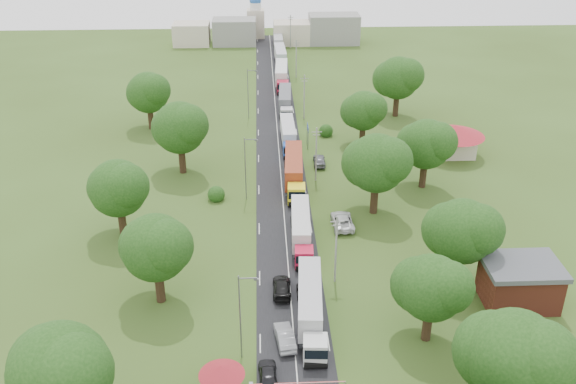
{
  "coord_description": "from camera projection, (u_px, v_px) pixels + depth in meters",
  "views": [
    {
      "loc": [
        -3.03,
        -71.01,
        44.88
      ],
      "look_at": [
        0.64,
        11.2,
        3.0
      ],
      "focal_mm": 40.0,
      "sensor_mm": 36.0,
      "label": 1
    }
  ],
  "objects": [
    {
      "name": "truck_7",
      "position": [
        278.0,
        43.0,
        174.48
      ],
      "size": [
        2.48,
        13.88,
        3.85
      ],
      "color": "#B6B6B6",
      "rests_on": "ground"
    },
    {
      "name": "info_sign",
      "position": [
        308.0,
        131.0,
        113.7
      ],
      "size": [
        0.12,
        3.1,
        4.1
      ],
      "color": "slate",
      "rests_on": "ground"
    },
    {
      "name": "guard_booth",
      "position": [
        222.0,
        376.0,
        60.17
      ],
      "size": [
        4.4,
        4.4,
        3.45
      ],
      "color": "beige",
      "rests_on": "ground"
    },
    {
      "name": "car_verge_far",
      "position": [
        319.0,
        160.0,
        107.59
      ],
      "size": [
        2.08,
        4.93,
        1.66
      ],
      "primitive_type": "imported",
      "rotation": [
        0.0,
        0.0,
        3.12
      ],
      "color": "slate",
      "rests_on": "ground"
    },
    {
      "name": "tree_3",
      "position": [
        462.0,
        231.0,
        74.23
      ],
      "size": [
        8.8,
        8.8,
        11.07
      ],
      "color": "#382616",
      "rests_on": "ground"
    },
    {
      "name": "tree_9",
      "position": [
        60.0,
        370.0,
        52.78
      ],
      "size": [
        9.6,
        9.6,
        12.05
      ],
      "color": "#382616",
      "rests_on": "ground"
    },
    {
      "name": "road",
      "position": [
        282.0,
        184.0,
        101.5
      ],
      "size": [
        8.0,
        200.0,
        0.04
      ],
      "primitive_type": "cube",
      "color": "black",
      "rests_on": "ground"
    },
    {
      "name": "tree_7",
      "position": [
        398.0,
        78.0,
        125.76
      ],
      "size": [
        9.6,
        9.6,
        12.05
      ],
      "color": "#382616",
      "rests_on": "ground"
    },
    {
      "name": "house_cream",
      "position": [
        454.0,
        136.0,
        109.95
      ],
      "size": [
        10.08,
        10.08,
        5.8
      ],
      "color": "beige",
      "rests_on": "ground"
    },
    {
      "name": "tree_2",
      "position": [
        431.0,
        287.0,
        65.36
      ],
      "size": [
        8.0,
        8.0,
        10.1
      ],
      "color": "#382616",
      "rests_on": "ground"
    },
    {
      "name": "car_lane_rear",
      "position": [
        282.0,
        287.0,
        75.27
      ],
      "size": [
        2.23,
        5.3,
        1.53
      ],
      "primitive_type": "imported",
      "rotation": [
        0.0,
        0.0,
        3.12
      ],
      "color": "black",
      "rests_on": "ground"
    },
    {
      "name": "truck_2",
      "position": [
        294.0,
        171.0,
        100.44
      ],
      "size": [
        3.33,
        15.74,
        4.35
      ],
      "color": "yellow",
      "rests_on": "ground"
    },
    {
      "name": "church",
      "position": [
        256.0,
        19.0,
        186.15
      ],
      "size": [
        5.0,
        5.0,
        12.3
      ],
      "color": "beige",
      "rests_on": "ground"
    },
    {
      "name": "car_lane_front",
      "position": [
        268.0,
        374.0,
        62.34
      ],
      "size": [
        1.97,
        4.55,
        1.53
      ],
      "primitive_type": "imported",
      "rotation": [
        0.0,
        0.0,
        3.18
      ],
      "color": "black",
      "rests_on": "ground"
    },
    {
      "name": "tree_12",
      "position": [
        180.0,
        127.0,
        101.91
      ],
      "size": [
        9.6,
        9.6,
        12.05
      ],
      "color": "#382616",
      "rests_on": "ground"
    },
    {
      "name": "pole_5",
      "position": [
        290.0,
        31.0,
        175.28
      ],
      "size": [
        1.6,
        0.24,
        9.0
      ],
      "color": "gray",
      "rests_on": "ground"
    },
    {
      "name": "pole_3",
      "position": [
        304.0,
        96.0,
        125.42
      ],
      "size": [
        1.6,
        0.24,
        9.0
      ],
      "color": "gray",
      "rests_on": "ground"
    },
    {
      "name": "pole_2",
      "position": [
        316.0,
        154.0,
        100.49
      ],
      "size": [
        1.6,
        0.24,
        9.0
      ],
      "color": "gray",
      "rests_on": "ground"
    },
    {
      "name": "tree_11",
      "position": [
        118.0,
        188.0,
        84.14
      ],
      "size": [
        8.8,
        8.8,
        11.07
      ],
      "color": "#382616",
      "rests_on": "ground"
    },
    {
      "name": "lamp_0",
      "position": [
        242.0,
        313.0,
        63.16
      ],
      "size": [
        2.03,
        0.22,
        10.0
      ],
      "color": "slate",
      "rests_on": "ground"
    },
    {
      "name": "truck_6",
      "position": [
        280.0,
        57.0,
        160.99
      ],
      "size": [
        2.85,
        14.77,
        4.09
      ],
      "color": "#266741",
      "rests_on": "ground"
    },
    {
      "name": "boom_barrier",
      "position": [
        284.0,
        384.0,
        60.98
      ],
      "size": [
        9.22,
        0.35,
        1.18
      ],
      "color": "slate",
      "rests_on": "ground"
    },
    {
      "name": "pole_1",
      "position": [
        336.0,
        248.0,
        75.56
      ],
      "size": [
        1.6,
        0.24,
        9.0
      ],
      "color": "gray",
      "rests_on": "ground"
    },
    {
      "name": "truck_0",
      "position": [
        310.0,
        306.0,
        69.73
      ],
      "size": [
        3.29,
        14.77,
        4.08
      ],
      "color": "silver",
      "rests_on": "ground"
    },
    {
      "name": "tree_4",
      "position": [
        376.0,
        163.0,
        89.71
      ],
      "size": [
        9.6,
        9.6,
        12.05
      ],
      "color": "#382616",
      "rests_on": "ground"
    },
    {
      "name": "tree_1",
      "position": [
        514.0,
        356.0,
        54.29
      ],
      "size": [
        9.6,
        9.6,
        12.05
      ],
      "color": "#382616",
      "rests_on": "ground"
    },
    {
      "name": "truck_5",
      "position": [
        282.0,
        75.0,
        146.3
      ],
      "size": [
        3.25,
        15.55,
        4.3
      ],
      "color": "#AB1A33",
      "rests_on": "ground"
    },
    {
      "name": "car_lane_mid",
      "position": [
        285.0,
        337.0,
        67.26
      ],
      "size": [
        2.37,
        5.15,
        1.63
      ],
      "primitive_type": "imported",
      "rotation": [
        0.0,
        0.0,
        3.27
      ],
      "color": "gray",
      "rests_on": "ground"
    },
    {
      "name": "tree_5",
      "position": [
        426.0,
        144.0,
        97.46
      ],
      "size": [
        8.8,
        8.8,
        11.07
      ],
      "color": "#382616",
      "rests_on": "ground"
    },
    {
      "name": "distant_town",
      "position": [
        273.0,
        31.0,
        180.08
      ],
      "size": [
        52.0,
        8.0,
        8.0
      ],
      "color": "gray",
      "rests_on": "ground"
    },
    {
      "name": "car_verge_near",
      "position": [
        342.0,
        221.0,
        89.21
      ],
      "size": [
        2.97,
        6.12,
        1.68
      ],
      "primitive_type": "imported",
      "rotation": [
        0.0,
        0.0,
        3.17
      ],
      "color": "silver",
      "rests_on": "ground"
    },
    {
      "name": "truck_3",
      "position": [
        288.0,
        134.0,
        114.85
      ],
      "size": [
        2.47,
        13.54,
        3.75
      ],
      "color": "#1C49AC",
      "rests_on": "ground"
    },
    {
      "name": "ground",
      "position": [
        287.0,
        251.0,
        83.7
      ],
      "size": [
        260.0,
        260.0,
        0.0
      ],
      "primitive_type": "plane",
      "color": "#324717",
      "rests_on": "ground"
    },
    {
      "name": "tree_13",
      "position": [
        148.0,
        92.0,
        119.67
      ],
      "size": [
        8.8,
        8.8,
        11.07
      ],
      "color": "#382616",
      "rests_on": "ground"
    },
    {
      "name": "tree_6",
      "position": [
        363.0,
        110.0,
        112.59
      ],
      "size": [
        8.0,
        8.0,
        10.1
      ],
      "color": "#382616",
      "rests_on": "ground"
    },
    {
      "name": "truck_4",
      "position": [
        285.0,
        101.0,
        130.94
      ],
      "size": [
        2.96,
        14.04,
        3.88
      ],
      "color": "silver",
      "rests_on": "ground"
    },
    {
      "name": "pole_4",
      "position": [
        296.0,
        58.0,
        150.35
      ],
      "size": [
        1.6,
        0.24,
        9.0
      ],
      "color": "gray",
      "rests_on": "ground"
    },
    {
      "name": "lamp_1",
      "position": [
        246.0,
        166.0,
        94.32
      ],
      "size": [
        2.03,
        0.22,
        10.0
      ],
      "color": "slate",
      "rests_on": "ground"
    },
    {
      "name": "tree_10",
      "position": [
        156.0,
        247.0,
        71.06
      ],
      "size": [
        8.8,
        8.8,
        11.07
      ],
      "color": "#382616",
      "rests_on": "ground"
    },
    {
      "name": "house_brick",
      "position": [
        520.0,
        283.0,
        72.84
      ],
      "size": [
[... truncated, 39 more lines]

